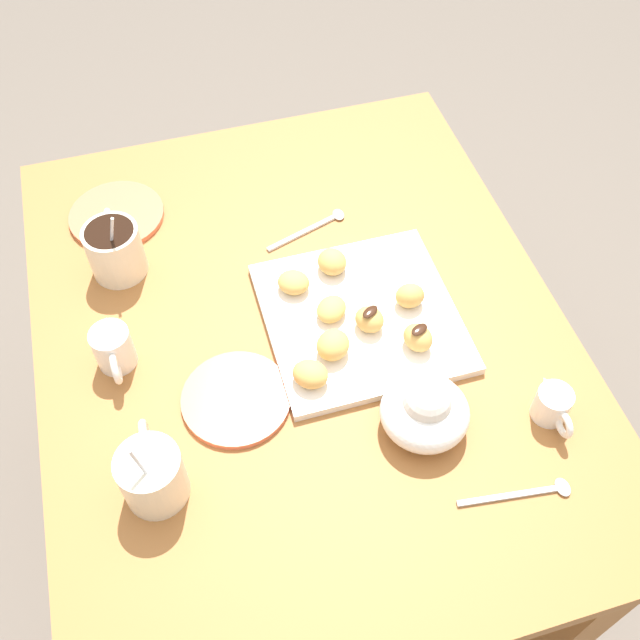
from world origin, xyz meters
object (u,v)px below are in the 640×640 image
at_px(beignet_6, 369,319).
at_px(beignet_7, 410,296).
at_px(saucer_coral_right, 117,215).
at_px(chocolate_sauce_pitcher, 553,404).
at_px(coffee_mug_cream_right, 115,248).
at_px(ice_cream_bowl, 425,410).
at_px(beignet_2, 418,338).
at_px(beignet_4, 332,262).
at_px(coffee_mug_cream_left, 152,474).
at_px(beignet_1, 333,345).
at_px(dining_table, 304,375).
at_px(beignet_3, 331,309).
at_px(cream_pitcher_white, 113,348).
at_px(pastry_plate_square, 361,317).
at_px(beignet_5, 310,374).
at_px(saucer_coral_left, 236,399).
at_px(beignet_0, 294,282).

height_order(beignet_6, beignet_7, beignet_7).
bearing_deg(saucer_coral_right, chocolate_sauce_pitcher, -136.10).
distance_m(coffee_mug_cream_right, saucer_coral_right, 0.13).
relative_size(ice_cream_bowl, saucer_coral_right, 0.76).
height_order(beignet_2, beignet_4, beignet_2).
relative_size(saucer_coral_right, beignet_4, 3.21).
bearing_deg(coffee_mug_cream_left, beignet_1, -64.31).
relative_size(dining_table, beignet_6, 21.96).
relative_size(beignet_3, beignet_4, 1.03).
xyz_separation_m(cream_pitcher_white, chocolate_sauce_pitcher, (-0.27, -0.60, -0.01)).
bearing_deg(beignet_1, beignet_6, -65.67).
xyz_separation_m(pastry_plate_square, beignet_3, (0.01, 0.05, 0.02)).
bearing_deg(dining_table, beignet_7, -92.29).
distance_m(pastry_plate_square, chocolate_sauce_pitcher, 0.32).
distance_m(ice_cream_bowl, beignet_4, 0.31).
bearing_deg(saucer_coral_right, beignet_1, -144.43).
relative_size(coffee_mug_cream_right, ice_cream_bowl, 1.13).
height_order(dining_table, beignet_5, beignet_5).
relative_size(saucer_coral_left, beignet_5, 3.00).
relative_size(coffee_mug_cream_right, chocolate_sauce_pitcher, 1.58).
bearing_deg(beignet_5, beignet_4, -25.01).
bearing_deg(beignet_1, beignet_0, 10.27).
bearing_deg(beignet_2, cream_pitcher_white, 76.48).
bearing_deg(beignet_7, beignet_5, 116.82).
relative_size(beignet_1, beignet_3, 1.01).
height_order(ice_cream_bowl, beignet_2, ice_cream_bowl).
xyz_separation_m(ice_cream_bowl, beignet_2, (0.12, -0.04, -0.01)).
bearing_deg(saucer_coral_right, pastry_plate_square, -134.35).
height_order(pastry_plate_square, beignet_1, beignet_1).
xyz_separation_m(cream_pitcher_white, beignet_2, (-0.11, -0.45, -0.00)).
height_order(dining_table, beignet_7, beignet_7).
distance_m(ice_cream_bowl, chocolate_sauce_pitcher, 0.19).
bearing_deg(coffee_mug_cream_right, beignet_3, -123.32).
distance_m(chocolate_sauce_pitcher, saucer_coral_right, 0.81).
xyz_separation_m(beignet_3, beignet_5, (-0.11, 0.07, 0.00)).
bearing_deg(chocolate_sauce_pitcher, beignet_7, 28.36).
bearing_deg(saucer_coral_right, ice_cream_bowl, -145.40).
bearing_deg(dining_table, beignet_4, -38.93).
bearing_deg(beignet_5, beignet_2, -84.70).
relative_size(chocolate_sauce_pitcher, beignet_0, 1.76).
bearing_deg(cream_pitcher_white, beignet_4, -78.16).
bearing_deg(coffee_mug_cream_left, beignet_6, -64.57).
bearing_deg(beignet_7, coffee_mug_cream_right, 63.62).
xyz_separation_m(ice_cream_bowl, beignet_1, (0.15, 0.09, -0.01)).
relative_size(ice_cream_bowl, beignet_7, 2.73).
bearing_deg(chocolate_sauce_pitcher, saucer_coral_right, 43.90).
relative_size(beignet_6, beignet_7, 1.01).
xyz_separation_m(pastry_plate_square, saucer_coral_right, (0.34, 0.35, -0.00)).
xyz_separation_m(cream_pitcher_white, beignet_1, (-0.08, -0.32, -0.00)).
distance_m(coffee_mug_cream_left, beignet_3, 0.38).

